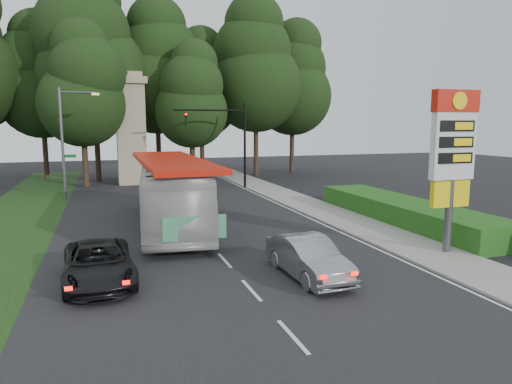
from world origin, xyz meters
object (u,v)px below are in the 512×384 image
object	(u,v)px
streetlight_signs	(65,139)
monument	(131,128)
traffic_signal_mast	(230,134)
transit_bus	(172,193)
sedan_silver	(308,258)
gas_station_pylon	(453,149)
suv_charcoal	(99,263)

from	to	relation	value
streetlight_signs	monument	bearing A→B (deg)	58.03
monument	traffic_signal_mast	bearing A→B (deg)	-38.00
monument	transit_bus	world-z (taller)	monument
streetlight_signs	sedan_silver	xyz separation A→B (m)	(9.35, -20.85, -3.71)
monument	transit_bus	distance (m)	19.26
gas_station_pylon	transit_bus	bearing A→B (deg)	138.64
gas_station_pylon	streetlight_signs	world-z (taller)	streetlight_signs
traffic_signal_mast	transit_bus	size ratio (longest dim) A/B	0.55
traffic_signal_mast	suv_charcoal	world-z (taller)	traffic_signal_mast
monument	sedan_silver	size ratio (longest dim) A/B	2.26
sedan_silver	suv_charcoal	xyz separation A→B (m)	(-7.14, 1.82, -0.04)
traffic_signal_mast	suv_charcoal	bearing A→B (deg)	-116.45
streetlight_signs	traffic_signal_mast	bearing A→B (deg)	8.92
traffic_signal_mast	sedan_silver	world-z (taller)	traffic_signal_mast
transit_bus	gas_station_pylon	bearing A→B (deg)	-36.10
gas_station_pylon	transit_bus	distance (m)	13.94
suv_charcoal	monument	bearing A→B (deg)	81.60
monument	suv_charcoal	distance (m)	27.52
streetlight_signs	monument	distance (m)	9.44
transit_bus	suv_charcoal	size ratio (longest dim) A/B	2.63
transit_bus	sedan_silver	xyz separation A→B (m)	(3.44, -9.88, -1.09)
streetlight_signs	gas_station_pylon	bearing A→B (deg)	-51.04
transit_bus	traffic_signal_mast	bearing A→B (deg)	67.73
transit_bus	sedan_silver	distance (m)	10.52
sedan_silver	gas_station_pylon	bearing A→B (deg)	4.55
streetlight_signs	transit_bus	world-z (taller)	streetlight_signs
transit_bus	suv_charcoal	world-z (taller)	transit_bus
streetlight_signs	transit_bus	bearing A→B (deg)	-61.67
gas_station_pylon	streetlight_signs	bearing A→B (deg)	128.96
monument	transit_bus	xyz separation A→B (m)	(0.92, -18.96, -3.28)
gas_station_pylon	monument	distance (m)	30.17
traffic_signal_mast	sedan_silver	distance (m)	23.41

